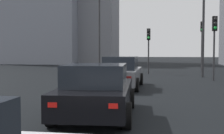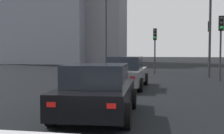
{
  "view_description": "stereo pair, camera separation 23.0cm",
  "coord_description": "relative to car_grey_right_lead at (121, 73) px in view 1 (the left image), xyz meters",
  "views": [
    {
      "loc": [
        -4.13,
        -0.08,
        1.87
      ],
      "look_at": [
        3.34,
        0.93,
        1.44
      ],
      "focal_mm": 47.92,
      "sensor_mm": 36.0,
      "label": 1
    },
    {
      "loc": [
        -4.1,
        -0.31,
        1.87
      ],
      "look_at": [
        3.34,
        0.93,
        1.44
      ],
      "focal_mm": 47.92,
      "sensor_mm": 36.0,
      "label": 2
    }
  ],
  "objects": [
    {
      "name": "building_facade_center",
      "position": [
        30.23,
        8.56,
        7.95
      ],
      "size": [
        9.5,
        9.13,
        17.41
      ],
      "primitive_type": "cube",
      "color": "slate",
      "rests_on": "ground_plane"
    },
    {
      "name": "car_black_right_second",
      "position": [
        -6.52,
        0.02,
        -0.03
      ],
      "size": [
        4.19,
        2.17,
        1.48
      ],
      "rotation": [
        0.0,
        0.0,
        0.04
      ],
      "color": "black",
      "rests_on": "ground_plane"
    },
    {
      "name": "building_facade_right",
      "position": [
        27.1,
        14.56,
        7.98
      ],
      "size": [
        9.34,
        11.78,
        17.47
      ],
      "primitive_type": "cube",
      "color": "gray",
      "rests_on": "ground_plane"
    },
    {
      "name": "traffic_light_far_left",
      "position": [
        4.22,
        -5.26,
        2.08
      ],
      "size": [
        0.32,
        0.29,
        3.93
      ],
      "rotation": [
        0.0,
        0.0,
        3.21
      ],
      "color": "#2D2D30",
      "rests_on": "ground_plane"
    },
    {
      "name": "car_grey_right_lead",
      "position": [
        0.0,
        0.0,
        0.0
      ],
      "size": [
        4.5,
        2.05,
        1.56
      ],
      "rotation": [
        0.0,
        0.0,
        -0.03
      ],
      "color": "slate",
      "rests_on": "ground_plane"
    },
    {
      "name": "traffic_light_near_left",
      "position": [
        12.81,
        -5.88,
        2.41
      ],
      "size": [
        0.32,
        0.29,
        4.42
      ],
      "rotation": [
        0.0,
        0.0,
        3.08
      ],
      "color": "#2D2D30",
      "rests_on": "ground_plane"
    },
    {
      "name": "traffic_light_near_right",
      "position": [
        8.88,
        -1.22,
        1.82
      ],
      "size": [
        0.32,
        0.28,
        3.56
      ],
      "rotation": [
        0.0,
        0.0,
        3.15
      ],
      "color": "#2D2D30",
      "rests_on": "ground_plane"
    },
    {
      "name": "street_lamp_far",
      "position": [
        6.61,
        -4.98,
        4.09
      ],
      "size": [
        0.56,
        0.36,
        8.34
      ],
      "color": "#2D2D30",
      "rests_on": "ground_plane"
    },
    {
      "name": "street_lamp_kerbside",
      "position": [
        13.15,
        3.45,
        3.96
      ],
      "size": [
        0.56,
        0.36,
        8.09
      ],
      "color": "#2D2D30",
      "rests_on": "ground_plane"
    }
  ]
}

